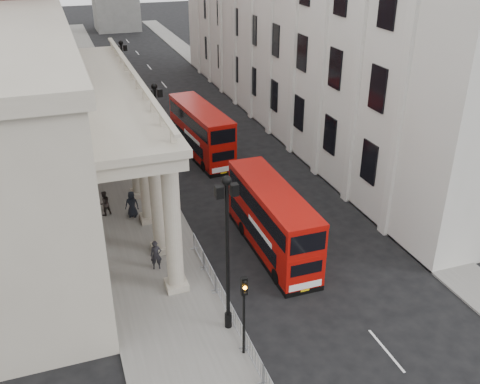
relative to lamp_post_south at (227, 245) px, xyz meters
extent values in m
plane|color=black|center=(0.60, -4.00, -4.91)|extent=(260.00, 260.00, 0.00)
cube|color=slate|center=(-2.40, 26.00, -4.85)|extent=(6.00, 140.00, 0.12)
cube|color=slate|center=(14.10, 26.00, -4.85)|extent=(3.00, 140.00, 0.12)
cube|color=slate|center=(0.55, 26.00, -4.84)|extent=(0.20, 140.00, 0.14)
cube|color=#A69D8B|center=(-9.90, 14.00, 1.09)|extent=(9.00, 28.00, 12.00)
cube|color=maroon|center=(-9.90, 44.00, 6.09)|extent=(9.00, 32.00, 22.00)
cube|color=#60605E|center=(6.60, 88.00, -0.91)|extent=(8.00, 8.00, 8.00)
cylinder|color=black|center=(0.00, 0.00, -4.39)|extent=(0.36, 0.36, 0.80)
cylinder|color=black|center=(0.00, 0.00, -0.79)|extent=(0.18, 0.18, 8.00)
sphere|color=black|center=(0.00, 0.00, 3.31)|extent=(0.44, 0.44, 0.44)
cube|color=black|center=(0.35, 0.00, 2.81)|extent=(0.35, 0.35, 0.55)
cube|color=black|center=(-0.35, 0.00, 2.81)|extent=(0.35, 0.35, 0.55)
cylinder|color=black|center=(0.00, 16.00, -4.39)|extent=(0.36, 0.36, 0.80)
cylinder|color=black|center=(0.00, 16.00, -0.79)|extent=(0.18, 0.18, 8.00)
sphere|color=black|center=(0.00, 16.00, 3.31)|extent=(0.44, 0.44, 0.44)
cube|color=black|center=(0.35, 16.00, 2.81)|extent=(0.35, 0.35, 0.55)
cube|color=black|center=(-0.35, 16.00, 2.81)|extent=(0.35, 0.35, 0.55)
cylinder|color=black|center=(0.00, 32.00, -4.39)|extent=(0.36, 0.36, 0.80)
cylinder|color=black|center=(0.00, 32.00, -0.79)|extent=(0.18, 0.18, 8.00)
sphere|color=black|center=(0.00, 32.00, 3.31)|extent=(0.44, 0.44, 0.44)
cube|color=black|center=(0.35, 32.00, 2.81)|extent=(0.35, 0.35, 0.55)
cube|color=black|center=(-0.35, 32.00, 2.81)|extent=(0.35, 0.35, 0.55)
cylinder|color=black|center=(0.10, -2.00, -3.09)|extent=(0.12, 0.12, 3.40)
cube|color=black|center=(0.10, -2.00, -0.94)|extent=(0.28, 0.22, 0.90)
sphere|color=black|center=(0.10, -2.13, -0.64)|extent=(0.18, 0.18, 0.18)
sphere|color=orange|center=(0.10, -2.13, -0.94)|extent=(0.18, 0.18, 0.18)
sphere|color=black|center=(0.10, -2.13, -1.24)|extent=(0.18, 0.18, 0.18)
cube|color=gray|center=(0.25, -2.95, -4.24)|extent=(0.50, 2.30, 1.10)
cube|color=gray|center=(0.25, -0.60, -4.24)|extent=(0.50, 2.30, 1.10)
cube|color=gray|center=(0.25, 1.75, -4.24)|extent=(0.50, 2.30, 1.10)
cube|color=gray|center=(0.25, 4.10, -4.24)|extent=(0.50, 2.30, 1.10)
cube|color=gray|center=(0.25, 6.45, -4.24)|extent=(0.50, 2.30, 1.10)
cube|color=#A60C07|center=(4.81, 6.04, -3.66)|extent=(2.32, 9.70, 1.85)
cube|color=#A60C07|center=(4.81, 6.04, -1.75)|extent=(2.32, 9.70, 1.62)
cube|color=#A60C07|center=(4.81, 6.04, -0.82)|extent=(2.35, 9.74, 0.23)
cube|color=black|center=(4.81, 6.04, -4.75)|extent=(2.34, 9.70, 0.32)
cube|color=black|center=(4.81, 6.04, -3.43)|extent=(2.37, 7.85, 0.92)
cube|color=black|center=(4.81, 6.04, -1.65)|extent=(2.37, 9.15, 1.02)
cube|color=white|center=(4.80, 1.20, -4.31)|extent=(1.94, 0.06, 0.42)
cube|color=yellow|center=(4.80, 1.19, -4.62)|extent=(0.51, 0.04, 0.12)
cylinder|color=black|center=(3.76, 2.67, -4.45)|extent=(0.30, 0.92, 0.92)
cylinder|color=black|center=(5.85, 2.66, -4.45)|extent=(0.30, 0.92, 0.92)
cylinder|color=black|center=(3.77, 8.30, -4.45)|extent=(0.30, 0.92, 0.92)
cylinder|color=black|center=(5.85, 8.30, -4.45)|extent=(0.30, 0.92, 0.92)
cube|color=#AA0C07|center=(4.89, 22.29, -3.63)|extent=(3.23, 10.11, 1.89)
cube|color=#AA0C07|center=(4.89, 22.29, -1.67)|extent=(3.23, 10.11, 1.66)
cube|color=#AA0C07|center=(4.89, 22.29, -0.72)|extent=(3.27, 10.15, 0.24)
cube|color=black|center=(4.89, 22.29, -4.75)|extent=(3.25, 10.11, 0.33)
cube|color=black|center=(4.89, 22.29, -3.40)|extent=(3.12, 8.23, 0.95)
cube|color=black|center=(4.89, 22.29, -1.58)|extent=(3.24, 9.55, 1.04)
cube|color=white|center=(5.32, 17.35, -4.30)|extent=(1.98, 0.23, 0.43)
cube|color=yellow|center=(5.33, 17.35, -4.61)|extent=(0.52, 0.08, 0.12)
cylinder|color=black|center=(4.13, 18.76, -4.44)|extent=(0.38, 0.97, 0.95)
cylinder|color=black|center=(6.26, 18.95, -4.44)|extent=(0.38, 0.97, 0.95)
cylinder|color=black|center=(3.62, 24.51, -4.44)|extent=(0.38, 0.97, 0.95)
cylinder|color=black|center=(5.75, 24.70, -4.44)|extent=(0.38, 0.97, 0.95)
imported|color=black|center=(-2.36, 6.20, -3.89)|extent=(0.72, 0.53, 1.80)
imported|color=#292321|center=(-4.43, 13.76, -3.90)|extent=(1.06, 0.95, 1.79)
imported|color=black|center=(-2.67, 12.94, -3.86)|extent=(1.05, 0.86, 1.86)
camera|label=1|loc=(-6.39, -19.93, 13.24)|focal=40.00mm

